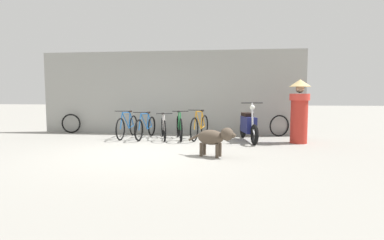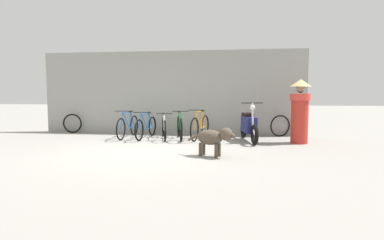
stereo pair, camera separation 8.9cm
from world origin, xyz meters
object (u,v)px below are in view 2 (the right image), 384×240
at_px(bicycle_0, 128,126).
at_px(bicycle_2, 164,128).
at_px(person_in_robes, 300,109).
at_px(spare_tire_right, 280,126).
at_px(bicycle_4, 200,127).
at_px(motorcycle, 249,126).
at_px(bicycle_1, 146,127).
at_px(stray_dog, 214,137).
at_px(spare_tire_left, 72,123).
at_px(bicycle_3, 180,127).

xyz_separation_m(bicycle_0, bicycle_2, (1.14, -0.09, -0.02)).
relative_size(person_in_robes, spare_tire_right, 2.54).
xyz_separation_m(bicycle_4, motorcycle, (1.40, -0.19, 0.07)).
distance_m(bicycle_1, bicycle_2, 0.55).
relative_size(stray_dog, spare_tire_left, 1.59).
xyz_separation_m(bicycle_2, bicycle_3, (0.48, -0.02, 0.02)).
relative_size(motorcycle, spare_tire_left, 2.86).
height_order(bicycle_0, bicycle_2, bicycle_0).
bearing_deg(bicycle_1, bicycle_2, 92.93).
bearing_deg(bicycle_4, person_in_robes, 94.13).
height_order(spare_tire_left, spare_tire_right, spare_tire_right).
xyz_separation_m(bicycle_0, person_in_robes, (4.96, -0.41, 0.57)).
bearing_deg(bicycle_2, bicycle_0, -110.21).
bearing_deg(spare_tire_left, bicycle_1, -17.42).
bearing_deg(spare_tire_right, stray_dog, -119.59).
xyz_separation_m(bicycle_1, bicycle_4, (1.63, 0.05, 0.03)).
bearing_deg(person_in_robes, bicycle_2, -20.20).
relative_size(bicycle_1, bicycle_4, 1.04).
xyz_separation_m(bicycle_3, stray_dog, (1.15, -2.38, 0.06)).
bearing_deg(person_in_robes, stray_dog, 28.11).
relative_size(bicycle_2, bicycle_4, 0.97).
distance_m(bicycle_3, person_in_robes, 3.40).
xyz_separation_m(bicycle_2, stray_dog, (1.63, -2.40, 0.09)).
distance_m(bicycle_1, person_in_robes, 4.42).
height_order(bicycle_1, motorcycle, motorcycle).
bearing_deg(bicycle_0, bicycle_2, 87.87).
distance_m(bicycle_0, bicycle_2, 1.15).
bearing_deg(bicycle_1, spare_tire_left, -102.71).
bearing_deg(motorcycle, spare_tire_right, 125.49).
bearing_deg(motorcycle, spare_tire_left, -109.77).
relative_size(stray_dog, person_in_robes, 0.61).
height_order(bicycle_4, person_in_robes, person_in_robes).
height_order(bicycle_1, spare_tire_right, bicycle_1).
bearing_deg(bicycle_4, bicycle_1, -75.88).
height_order(bicycle_2, spare_tire_right, bicycle_2).
distance_m(bicycle_4, person_in_robes, 2.82).
xyz_separation_m(person_in_robes, spare_tire_left, (-7.24, 1.25, -0.59)).
bearing_deg(bicycle_3, bicycle_0, -107.72).
xyz_separation_m(motorcycle, spare_tire_left, (-5.91, 1.04, -0.11)).
height_order(bicycle_2, person_in_robes, person_in_robes).
xyz_separation_m(bicycle_4, stray_dog, (0.55, -2.47, 0.05)).
xyz_separation_m(bicycle_0, bicycle_1, (0.59, -0.07, -0.01)).
distance_m(bicycle_4, spare_tire_right, 2.58).
bearing_deg(bicycle_2, spare_tire_right, 88.69).
bearing_deg(bicycle_3, person_in_robes, 70.76).
xyz_separation_m(bicycle_0, motorcycle, (3.63, -0.21, 0.09)).
distance_m(motorcycle, person_in_robes, 1.43).
bearing_deg(stray_dog, bicycle_0, 157.17).
bearing_deg(stray_dog, bicycle_3, 134.75).
distance_m(bicycle_3, stray_dog, 2.64).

